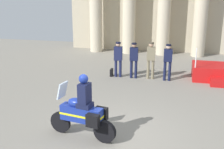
% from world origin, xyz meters
% --- Properties ---
extents(ground_plane, '(28.19, 28.19, 0.00)m').
position_xyz_m(ground_plane, '(0.00, 0.00, 0.00)').
color(ground_plane, gray).
extents(officer_in_row_0, '(0.39, 0.24, 1.69)m').
position_xyz_m(officer_in_row_0, '(-1.10, 5.64, 1.00)').
color(officer_in_row_0, '#191E42').
rests_on(officer_in_row_0, ground_plane).
extents(officer_in_row_1, '(0.39, 0.24, 1.69)m').
position_xyz_m(officer_in_row_1, '(-0.34, 5.62, 1.00)').
color(officer_in_row_1, '#141938').
rests_on(officer_in_row_1, ground_plane).
extents(officer_in_row_2, '(0.39, 0.24, 1.74)m').
position_xyz_m(officer_in_row_2, '(0.44, 5.69, 1.03)').
color(officer_in_row_2, '#7A7056').
rests_on(officer_in_row_2, ground_plane).
extents(officer_in_row_3, '(0.39, 0.24, 1.70)m').
position_xyz_m(officer_in_row_3, '(1.22, 5.58, 1.00)').
color(officer_in_row_3, '#141938').
rests_on(officer_in_row_3, ground_plane).
extents(motorcycle_with_rider, '(2.07, 0.80, 1.90)m').
position_xyz_m(motorcycle_with_rider, '(-0.82, -0.36, 0.79)').
color(motorcycle_with_rider, black).
rests_on(motorcycle_with_rider, ground_plane).
extents(briefcase_on_ground, '(0.10, 0.32, 0.36)m').
position_xyz_m(briefcase_on_ground, '(-1.44, 5.70, 0.18)').
color(briefcase_on_ground, black).
rests_on(briefcase_on_ground, ground_plane).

